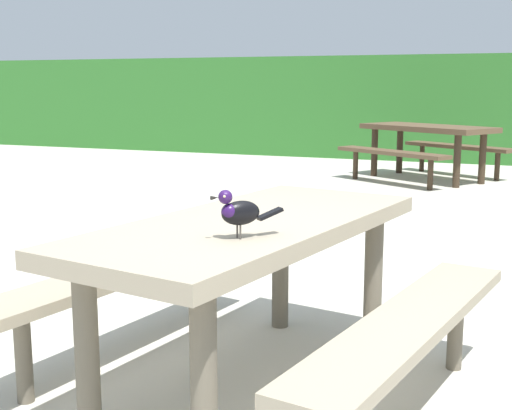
{
  "coord_description": "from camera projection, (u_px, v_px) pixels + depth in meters",
  "views": [
    {
      "loc": [
        0.81,
        -2.42,
        1.3
      ],
      "look_at": [
        -0.16,
        -0.01,
        0.84
      ],
      "focal_mm": 48.36,
      "sensor_mm": 36.0,
      "label": 1
    }
  ],
  "objects": [
    {
      "name": "hedge_wall",
      "position": [
        485.0,
        108.0,
        11.84
      ],
      "size": [
        28.0,
        1.77,
        1.77
      ],
      "primitive_type": "cube",
      "color": "#2D6B28",
      "rests_on": "ground"
    },
    {
      "name": "picnic_table_foreground",
      "position": [
        251.0,
        261.0,
        2.92
      ],
      "size": [
        1.96,
        1.98,
        0.74
      ],
      "color": "gray",
      "rests_on": "ground"
    },
    {
      "name": "bird_grackle",
      "position": [
        238.0,
        211.0,
        2.5
      ],
      "size": [
        0.21,
        0.23,
        0.18
      ],
      "color": "black",
      "rests_on": "picnic_table_foreground"
    },
    {
      "name": "picnic_table_mid_right",
      "position": [
        427.0,
        139.0,
        9.32
      ],
      "size": [
        2.33,
        2.32,
        0.74
      ],
      "color": "brown",
      "rests_on": "ground"
    }
  ]
}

